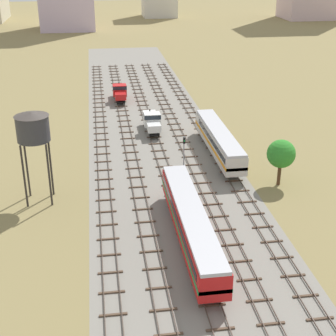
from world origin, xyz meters
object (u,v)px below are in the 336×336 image
Objects in this scene: shunter_loco_centre_left_mid at (152,120)px; signal_post_nearest at (184,152)px; passenger_coach_centre_left_nearest at (191,222)px; water_tower at (33,128)px; diesel_railcar_centre_right_near at (219,140)px; shunter_loco_left_midfar at (120,91)px.

shunter_loco_centre_left_mid is 18.76m from signal_post_nearest.
shunter_loco_centre_left_mid is at bearing 90.00° from passenger_coach_centre_left_nearest.
diesel_railcar_centre_right_near is at bearing 23.22° from water_tower.
shunter_loco_centre_left_mid is 0.75× the size of water_tower.
shunter_loco_centre_left_mid is at bearing -77.53° from shunter_loco_left_midfar.
shunter_loco_left_midfar is 1.46× the size of signal_post_nearest.
shunter_loco_centre_left_mid is 1.00× the size of shunter_loco_left_midfar.
diesel_railcar_centre_right_near is 33.74m from shunter_loco_left_midfar.
shunter_loco_centre_left_mid is at bearing 54.18° from water_tower.
water_tower is (-16.33, 12.23, 6.79)m from passenger_coach_centre_left_nearest.
diesel_railcar_centre_right_near is at bearing -67.74° from shunter_loco_left_midfar.
water_tower reaches higher than passenger_coach_centre_left_nearest.
signal_post_nearest is (2.13, 16.28, 1.05)m from passenger_coach_centre_left_nearest.
diesel_railcar_centre_right_near is 9.25m from signal_post_nearest.
passenger_coach_centre_left_nearest is 34.86m from shunter_loco_centre_left_mid.
signal_post_nearest reaches higher than shunter_loco_left_midfar.
signal_post_nearest is at bearing 12.40° from water_tower.
shunter_loco_centre_left_mid is at bearing 96.54° from signal_post_nearest.
water_tower reaches higher than diesel_railcar_centre_right_near.
passenger_coach_centre_left_nearest is 54.28m from shunter_loco_left_midfar.
signal_post_nearest is at bearing -80.41° from shunter_loco_left_midfar.
diesel_railcar_centre_right_near is 27.89m from water_tower.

